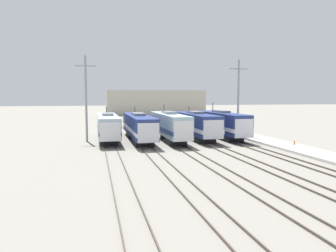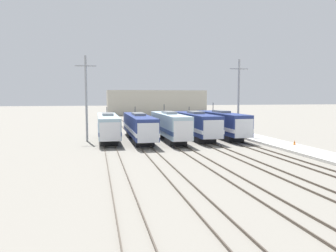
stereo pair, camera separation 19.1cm
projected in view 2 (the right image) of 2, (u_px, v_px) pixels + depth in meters
name	position (u px, v px, depth m)	size (l,w,h in m)	color
ground_plane	(181.00, 148.00, 42.26)	(400.00, 400.00, 0.00)	gray
rail_pair_far_left	(111.00, 149.00, 40.35)	(1.50, 120.00, 0.15)	#4C4238
rail_pair_center_left	(147.00, 148.00, 41.30)	(1.51, 120.00, 0.15)	#4C4238
rail_pair_center	(181.00, 147.00, 42.26)	(1.51, 120.00, 0.15)	#4C4238
rail_pair_center_right	(214.00, 146.00, 43.21)	(1.51, 120.00, 0.15)	#4C4238
rail_pair_far_right	(245.00, 145.00, 44.17)	(1.50, 120.00, 0.15)	#4C4238
locomotive_far_left	(108.00, 127.00, 48.44)	(2.91, 16.34, 4.91)	#232326
locomotive_center_left	(139.00, 127.00, 48.37)	(2.94, 18.85, 4.98)	black
locomotive_center	(170.00, 126.00, 48.32)	(2.78, 16.59, 5.32)	#232326
locomotive_center_right	(196.00, 125.00, 50.47)	(3.12, 16.24, 4.88)	black
locomotive_far_right	(222.00, 124.00, 51.97)	(2.93, 16.96, 5.52)	black
catenary_tower_left	(86.00, 97.00, 47.69)	(3.06, 0.32, 12.49)	gray
catenary_tower_right	(239.00, 97.00, 52.79)	(3.06, 0.32, 12.49)	gray
platform	(275.00, 143.00, 45.12)	(4.00, 120.00, 0.33)	beige
traffic_cone	(295.00, 142.00, 42.49)	(0.32, 0.32, 0.60)	orange
depot_building	(156.00, 102.00, 120.21)	(35.28, 11.93, 8.76)	#B2AD9E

